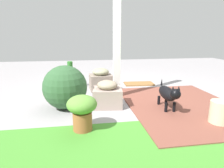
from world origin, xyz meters
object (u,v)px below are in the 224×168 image
object	(u,v)px
stone_planter_mid	(107,95)
terracotta_pot_broad	(82,109)
terracotta_pot_tall	(71,79)
doormat	(139,84)
dog	(168,94)
porch_pillar	(117,32)
round_shrub	(65,87)
ceramic_urn	(220,113)
stone_planter_nearest	(101,80)
terracotta_pot_spiky	(53,83)

from	to	relation	value
stone_planter_mid	terracotta_pot_broad	distance (m)	0.91
terracotta_pot_tall	doormat	distance (m)	1.64
terracotta_pot_tall	dog	bearing A→B (deg)	133.93
porch_pillar	stone_planter_mid	distance (m)	1.16
doormat	round_shrub	bearing A→B (deg)	39.56
ceramic_urn	stone_planter_mid	bearing A→B (deg)	-32.94
dog	doormat	xyz separation A→B (m)	(-0.05, -1.71, -0.26)
dog	doormat	bearing A→B (deg)	-91.60
stone_planter_mid	doormat	distance (m)	1.71
stone_planter_nearest	terracotta_pot_spiky	world-z (taller)	terracotta_pot_spiky
dog	ceramic_urn	distance (m)	0.77
porch_pillar	round_shrub	world-z (taller)	porch_pillar
terracotta_pot_tall	stone_planter_mid	bearing A→B (deg)	116.42
porch_pillar	terracotta_pot_broad	world-z (taller)	porch_pillar
stone_planter_nearest	ceramic_urn	xyz separation A→B (m)	(-1.41, 1.97, -0.06)
dog	doormat	distance (m)	1.73
terracotta_pot_broad	dog	xyz separation A→B (m)	(-1.35, -0.48, -0.00)
terracotta_pot_tall	terracotta_pot_broad	xyz separation A→B (m)	(-0.23, 2.13, 0.06)
round_shrub	terracotta_pot_tall	bearing A→B (deg)	-91.21
dog	ceramic_urn	xyz separation A→B (m)	(-0.48, 0.59, -0.11)
terracotta_pot_broad	doormat	bearing A→B (deg)	-122.53
round_shrub	terracotta_pot_tall	world-z (taller)	round_shrub
round_shrub	doormat	world-z (taller)	round_shrub
stone_planter_mid	terracotta_pot_spiky	bearing A→B (deg)	-40.41
terracotta_pot_spiky	doormat	bearing A→B (deg)	-163.88
doormat	terracotta_pot_spiky	bearing A→B (deg)	16.12
terracotta_pot_tall	terracotta_pot_spiky	world-z (taller)	terracotta_pot_tall
terracotta_pot_tall	dog	world-z (taller)	terracotta_pot_tall
stone_planter_nearest	doormat	xyz separation A→B (m)	(-0.97, -0.34, -0.21)
round_shrub	terracotta_pot_broad	size ratio (longest dim) A/B	1.55
stone_planter_nearest	terracotta_pot_tall	size ratio (longest dim) A/B	0.83
stone_planter_nearest	terracotta_pot_tall	xyz separation A→B (m)	(0.66, -0.27, -0.01)
porch_pillar	terracotta_pot_broad	size ratio (longest dim) A/B	5.36
terracotta_pot_spiky	terracotta_pot_tall	bearing A→B (deg)	-122.62
stone_planter_nearest	round_shrub	bearing A→B (deg)	56.41
stone_planter_nearest	doormat	distance (m)	1.05
porch_pillar	terracotta_pot_spiky	xyz separation A→B (m)	(1.22, -0.33, -0.99)
stone_planter_mid	terracotta_pot_spiky	distance (m)	1.28
ceramic_urn	terracotta_pot_broad	bearing A→B (deg)	-3.38
porch_pillar	terracotta_pot_tall	bearing A→B (deg)	-42.46
porch_pillar	ceramic_urn	bearing A→B (deg)	129.50
terracotta_pot_spiky	terracotta_pot_broad	bearing A→B (deg)	108.53
terracotta_pot_tall	terracotta_pot_spiky	distance (m)	0.59
round_shrub	terracotta_pot_broad	bearing A→B (deg)	107.40
round_shrub	stone_planter_mid	bearing A→B (deg)	178.19
stone_planter_nearest	ceramic_urn	distance (m)	2.42
stone_planter_nearest	terracotta_pot_broad	distance (m)	1.91
dog	doormat	world-z (taller)	dog
stone_planter_nearest	dog	world-z (taller)	stone_planter_nearest
terracotta_pot_tall	dog	size ratio (longest dim) A/B	0.89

